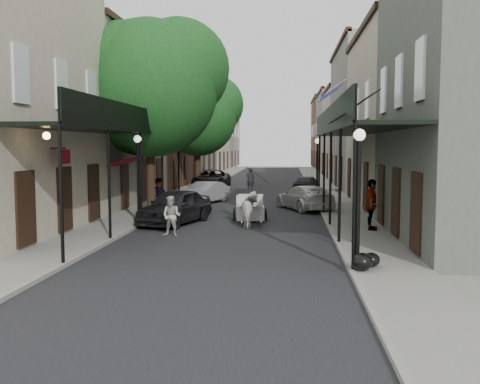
% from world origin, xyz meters
% --- Properties ---
extents(ground, '(140.00, 140.00, 0.00)m').
position_xyz_m(ground, '(0.00, 0.00, 0.00)').
color(ground, gray).
rests_on(ground, ground).
extents(road, '(8.00, 90.00, 0.01)m').
position_xyz_m(road, '(0.00, 20.00, 0.01)').
color(road, black).
rests_on(road, ground).
extents(sidewalk_left, '(2.20, 90.00, 0.12)m').
position_xyz_m(sidewalk_left, '(-5.00, 20.00, 0.06)').
color(sidewalk_left, gray).
rests_on(sidewalk_left, ground).
extents(sidewalk_right, '(2.20, 90.00, 0.12)m').
position_xyz_m(sidewalk_right, '(5.00, 20.00, 0.06)').
color(sidewalk_right, gray).
rests_on(sidewalk_right, ground).
extents(building_row_left, '(5.00, 80.00, 10.50)m').
position_xyz_m(building_row_left, '(-8.60, 30.00, 5.25)').
color(building_row_left, beige).
rests_on(building_row_left, ground).
extents(building_row_right, '(5.00, 80.00, 10.50)m').
position_xyz_m(building_row_right, '(8.60, 30.00, 5.25)').
color(building_row_right, gray).
rests_on(building_row_right, ground).
extents(gallery_left, '(2.20, 18.05, 4.88)m').
position_xyz_m(gallery_left, '(-4.79, 6.98, 4.05)').
color(gallery_left, black).
rests_on(gallery_left, sidewalk_left).
extents(gallery_right, '(2.20, 18.05, 4.88)m').
position_xyz_m(gallery_right, '(4.79, 6.98, 4.05)').
color(gallery_right, black).
rests_on(gallery_right, sidewalk_right).
extents(tree_near, '(7.31, 6.80, 9.63)m').
position_xyz_m(tree_near, '(-4.20, 10.18, 6.49)').
color(tree_near, '#382619').
rests_on(tree_near, sidewalk_left).
extents(tree_far, '(6.45, 6.00, 8.61)m').
position_xyz_m(tree_far, '(-4.25, 24.18, 5.84)').
color(tree_far, '#382619').
rests_on(tree_far, sidewalk_left).
extents(lamppost_right_near, '(0.32, 0.32, 3.71)m').
position_xyz_m(lamppost_right_near, '(4.10, -2.00, 2.05)').
color(lamppost_right_near, black).
rests_on(lamppost_right_near, sidewalk_right).
extents(lamppost_left, '(0.32, 0.32, 3.71)m').
position_xyz_m(lamppost_left, '(-4.10, 6.00, 2.05)').
color(lamppost_left, black).
rests_on(lamppost_left, sidewalk_left).
extents(lamppost_right_far, '(0.32, 0.32, 3.71)m').
position_xyz_m(lamppost_right_far, '(4.10, 18.00, 2.05)').
color(lamppost_right_far, black).
rests_on(lamppost_right_far, sidewalk_right).
extents(horse, '(0.94, 1.79, 1.45)m').
position_xyz_m(horse, '(0.73, 5.90, 0.73)').
color(horse, white).
rests_on(horse, ground).
extents(carriage, '(1.62, 2.25, 2.43)m').
position_xyz_m(carriage, '(0.52, 8.15, 0.94)').
color(carriage, black).
rests_on(carriage, ground).
extents(pedestrian_walking, '(0.84, 0.71, 1.52)m').
position_xyz_m(pedestrian_walking, '(-2.08, 3.33, 0.76)').
color(pedestrian_walking, '#ABA9A1').
rests_on(pedestrian_walking, ground).
extents(pedestrian_sidewalk_left, '(1.04, 0.67, 1.53)m').
position_xyz_m(pedestrian_sidewalk_left, '(-4.68, 11.99, 0.88)').
color(pedestrian_sidewalk_left, gray).
rests_on(pedestrian_sidewalk_left, sidewalk_left).
extents(pedestrian_sidewalk_right, '(0.65, 1.22, 1.98)m').
position_xyz_m(pedestrian_sidewalk_right, '(5.48, 4.72, 1.11)').
color(pedestrian_sidewalk_right, gray).
rests_on(pedestrian_sidewalk_right, sidewalk_right).
extents(car_left_near, '(2.99, 4.77, 1.51)m').
position_xyz_m(car_left_near, '(-2.60, 6.42, 0.76)').
color(car_left_near, black).
rests_on(car_left_near, ground).
extents(car_left_mid, '(2.74, 4.04, 1.26)m').
position_xyz_m(car_left_mid, '(-2.60, 14.69, 0.63)').
color(car_left_mid, '#A09FA4').
rests_on(car_left_mid, ground).
extents(car_left_far, '(2.63, 5.56, 1.54)m').
position_xyz_m(car_left_far, '(-3.60, 24.48, 0.77)').
color(car_left_far, black).
rests_on(car_left_far, ground).
extents(car_right_near, '(3.47, 4.85, 1.30)m').
position_xyz_m(car_right_near, '(3.13, 12.01, 0.65)').
color(car_right_near, silver).
rests_on(car_right_near, ground).
extents(car_right_far, '(2.30, 4.06, 1.30)m').
position_xyz_m(car_right_far, '(3.60, 22.02, 0.65)').
color(car_right_far, black).
rests_on(car_right_far, ground).
extents(trash_bags, '(0.82, 0.97, 0.47)m').
position_xyz_m(trash_bags, '(4.32, -2.03, 0.34)').
color(trash_bags, black).
rests_on(trash_bags, sidewalk_right).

